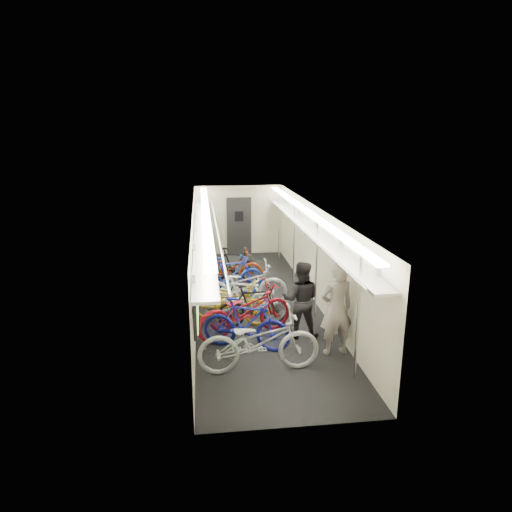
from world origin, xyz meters
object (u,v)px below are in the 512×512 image
object	(u,v)px
bicycle_1	(246,324)
backpack	(348,281)
bicycle_0	(259,342)
passenger_mid	(301,300)
passenger_near	(336,309)

from	to	relation	value
bicycle_1	backpack	distance (m)	2.20
bicycle_0	bicycle_1	bearing A→B (deg)	7.60
bicycle_0	backpack	distance (m)	2.30
backpack	passenger_mid	bearing A→B (deg)	149.57
backpack	bicycle_0	bearing A→B (deg)	-163.59
bicycle_0	bicycle_1	world-z (taller)	bicycle_0
bicycle_0	backpack	bearing A→B (deg)	-63.03
bicycle_0	passenger_mid	distance (m)	1.71
passenger_near	backpack	xyz separation A→B (m)	(0.38, 0.53, 0.36)
passenger_mid	bicycle_1	bearing A→B (deg)	35.70
passenger_near	backpack	size ratio (longest dim) A/B	4.82
bicycle_1	backpack	size ratio (longest dim) A/B	4.66
backpack	bicycle_1	bearing A→B (deg)	172.27
backpack	passenger_near	bearing A→B (deg)	-137.52
passenger_near	passenger_mid	xyz separation A→B (m)	(-0.50, 0.83, -0.10)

